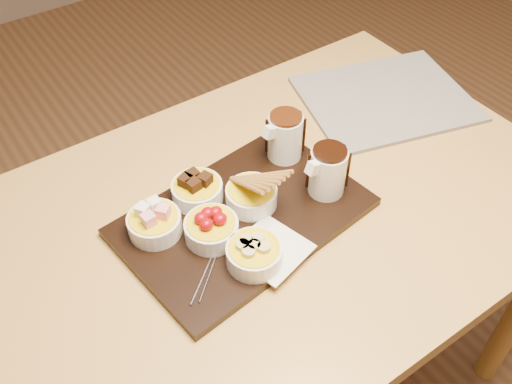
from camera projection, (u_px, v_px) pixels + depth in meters
ground at (270, 379)px, 1.67m from camera, size 5.00×5.00×0.00m
dining_table at (275, 237)px, 1.20m from camera, size 1.20×0.80×0.75m
serving_board at (243, 217)px, 1.10m from camera, size 0.49×0.35×0.02m
napkin at (271, 249)px, 1.03m from camera, size 0.15×0.15×0.00m
bowl_marshmallows at (155, 224)px, 1.05m from camera, size 0.10×0.10×0.04m
bowl_cake at (197, 192)px, 1.11m from camera, size 0.10×0.10×0.04m
bowl_strawberries at (212, 230)px, 1.04m from camera, size 0.10×0.10×0.04m
bowl_biscotti at (251, 197)px, 1.10m from camera, size 0.10×0.10×0.04m
bowl_bananas at (254, 255)px, 1.00m from camera, size 0.10×0.10×0.04m
pitcher_dark_chocolate at (328, 172)px, 1.10m from camera, size 0.08×0.08×0.10m
pitcher_milk_chocolate at (285, 137)px, 1.17m from camera, size 0.08×0.08×0.10m
fondue_skewers at (216, 246)px, 1.03m from camera, size 0.19×0.22×0.01m
newspaper at (386, 99)px, 1.37m from camera, size 0.45×0.40×0.01m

